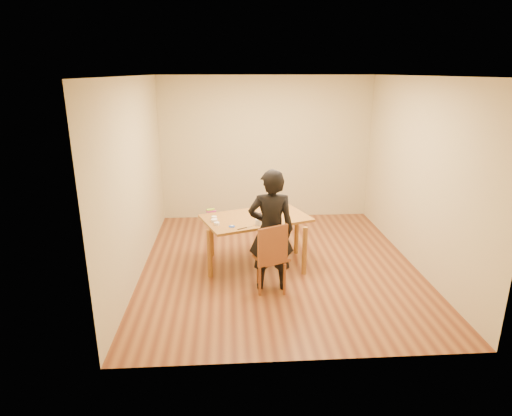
{
  "coord_description": "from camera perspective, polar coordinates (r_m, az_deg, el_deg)",
  "views": [
    {
      "loc": [
        -0.72,
        -5.81,
        2.76
      ],
      "look_at": [
        -0.34,
        -0.03,
        0.9
      ],
      "focal_mm": 30.0,
      "sensor_mm": 36.0,
      "label": 1
    }
  ],
  "objects": [
    {
      "name": "dining_chair",
      "position": [
        5.59,
        2.03,
        -6.64
      ],
      "size": [
        0.5,
        0.5,
        0.04
      ],
      "primitive_type": "cube",
      "rotation": [
        0.0,
        0.0,
        0.45
      ],
      "color": "brown",
      "rests_on": "floor"
    },
    {
      "name": "dining_table",
      "position": [
        6.19,
        -0.03,
        -1.36
      ],
      "size": [
        1.69,
        1.33,
        0.04
      ],
      "primitive_type": "cube",
      "rotation": [
        0.0,
        0.0,
        0.35
      ],
      "color": "brown",
      "rests_on": "floor"
    },
    {
      "name": "frosting_lid",
      "position": [
        5.81,
        -3.24,
        -2.47
      ],
      "size": [
        0.09,
        0.09,
        0.01
      ],
      "primitive_type": "cylinder",
      "color": "#1A40AB",
      "rests_on": "dining_table"
    },
    {
      "name": "frosting_dollop",
      "position": [
        5.8,
        -3.24,
        -2.35
      ],
      "size": [
        0.04,
        0.04,
        0.02
      ],
      "primitive_type": "ellipsoid",
      "color": "white",
      "rests_on": "frosting_lid"
    },
    {
      "name": "candy_box_green",
      "position": [
        6.44,
        -6.05,
        -0.22
      ],
      "size": [
        0.13,
        0.1,
        0.02
      ],
      "primitive_type": "cube",
      "rotation": [
        0.0,
        0.0,
        0.34
      ],
      "color": "green",
      "rests_on": "candy_box_pink"
    },
    {
      "name": "frosting_tub",
      "position": [
        5.86,
        0.35,
        -1.85
      ],
      "size": [
        0.09,
        0.09,
        0.08
      ],
      "primitive_type": "cylinder",
      "color": "white",
      "rests_on": "dining_table"
    },
    {
      "name": "candy_box_pink",
      "position": [
        6.44,
        -6.0,
        -0.4
      ],
      "size": [
        0.15,
        0.09,
        0.02
      ],
      "primitive_type": "cube",
      "rotation": [
        0.0,
        0.0,
        0.18
      ],
      "color": "#DD348B",
      "rests_on": "dining_table"
    },
    {
      "name": "room_shell",
      "position": [
        6.36,
        2.86,
        4.95
      ],
      "size": [
        4.0,
        4.5,
        2.7
      ],
      "color": "#5E2E17",
      "rests_on": "ground"
    },
    {
      "name": "ramekin_yellow",
      "position": [
        6.14,
        -5.6,
        -1.26
      ],
      "size": [
        0.07,
        0.07,
        0.04
      ],
      "primitive_type": "cylinder",
      "color": "white",
      "rests_on": "dining_table"
    },
    {
      "name": "cake_plate",
      "position": [
        6.26,
        1.66,
        -0.86
      ],
      "size": [
        0.26,
        0.26,
        0.02
      ],
      "primitive_type": "cylinder",
      "color": "red",
      "rests_on": "dining_table"
    },
    {
      "name": "person",
      "position": [
        5.49,
        2.03,
        -3.03
      ],
      "size": [
        0.61,
        0.41,
        1.62
      ],
      "primitive_type": "imported",
      "rotation": [
        0.0,
        0.0,
        3.1
      ],
      "color": "black",
      "rests_on": "floor"
    },
    {
      "name": "spatula",
      "position": [
        5.73,
        -1.86,
        -2.74
      ],
      "size": [
        0.13,
        0.08,
        0.01
      ],
      "primitive_type": "cube",
      "rotation": [
        0.0,
        0.0,
        0.5
      ],
      "color": "black",
      "rests_on": "dining_table"
    },
    {
      "name": "ramekin_multi",
      "position": [
        6.0,
        -5.58,
        -1.67
      ],
      "size": [
        0.09,
        0.09,
        0.04
      ],
      "primitive_type": "cylinder",
      "color": "white",
      "rests_on": "dining_table"
    },
    {
      "name": "cake",
      "position": [
        6.25,
        1.66,
        -0.47
      ],
      "size": [
        0.22,
        0.22,
        0.07
      ],
      "primitive_type": "cylinder",
      "color": "white",
      "rests_on": "cake_plate"
    },
    {
      "name": "frosting_dome",
      "position": [
        6.23,
        1.66,
        -0.06
      ],
      "size": [
        0.21,
        0.21,
        0.03
      ],
      "primitive_type": "ellipsoid",
      "color": "white",
      "rests_on": "cake"
    },
    {
      "name": "ramekin_green",
      "position": [
        5.89,
        -5.25,
        -2.07
      ],
      "size": [
        0.07,
        0.07,
        0.04
      ],
      "primitive_type": "cylinder",
      "color": "white",
      "rests_on": "dining_table"
    }
  ]
}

